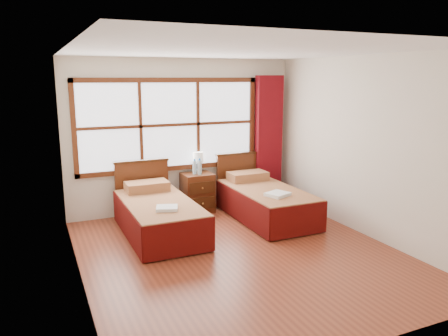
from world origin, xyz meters
name	(u,v)px	position (x,y,z in m)	size (l,w,h in m)	color
floor	(241,254)	(0.00, 0.00, 0.00)	(4.50, 4.50, 0.00)	brown
ceiling	(242,50)	(0.00, 0.00, 2.60)	(4.50, 4.50, 0.00)	white
wall_back	(183,136)	(0.00, 2.25, 1.30)	(4.00, 4.00, 0.00)	silver
wall_left	(75,170)	(-2.00, 0.00, 1.30)	(4.50, 4.50, 0.00)	silver
wall_right	(366,147)	(2.00, 0.00, 1.30)	(4.50, 4.50, 0.00)	silver
window	(170,125)	(-0.25, 2.21, 1.50)	(3.16, 0.06, 1.56)	white
curtain	(268,139)	(1.60, 2.11, 1.17)	(0.50, 0.16, 2.30)	maroon
bed_left	(158,215)	(-0.78, 1.20, 0.29)	(0.98, 2.00, 0.95)	#3B1E0C
bed_right	(265,201)	(1.03, 1.20, 0.29)	(0.98, 2.00, 0.95)	#3B1E0C
nightstand	(198,192)	(0.15, 1.99, 0.34)	(0.50, 0.49, 0.67)	#532612
towels_left	(167,208)	(-0.78, 0.70, 0.53)	(0.35, 0.33, 0.05)	white
towels_right	(278,194)	(0.97, 0.70, 0.53)	(0.41, 0.38, 0.05)	white
lamp	(198,158)	(0.22, 2.13, 0.92)	(0.18, 0.18, 0.35)	gold
bottle_near	(195,167)	(0.09, 1.97, 0.79)	(0.07, 0.07, 0.26)	#ABCDDB
bottle_far	(200,167)	(0.16, 1.91, 0.80)	(0.07, 0.07, 0.28)	#ABCDDB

